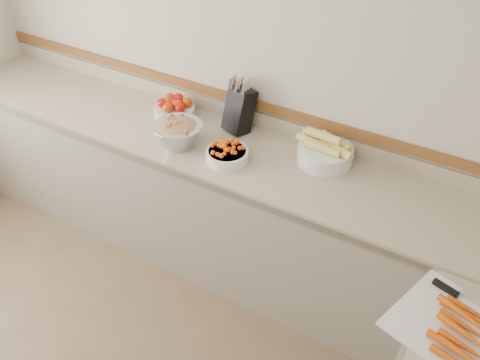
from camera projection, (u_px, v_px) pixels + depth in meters
The scene contains 8 objects.
back_wall at pixel (245, 62), 3.12m from camera, with size 4.00×4.00×0.00m, color #BDB49C.
counter_back at pixel (219, 204), 3.42m from camera, with size 4.00×0.65×1.08m.
knife_block at pixel (239, 109), 3.20m from camera, with size 0.20×0.22×0.36m.
tomato_bowl at pixel (175, 108), 3.37m from camera, with size 0.26×0.26×0.13m.
cherry_tomato_bowl at pixel (227, 153), 3.00m from camera, with size 0.24×0.24×0.13m.
corn_bowl at pixel (325, 151), 2.98m from camera, with size 0.35×0.31×0.19m.
rhubarb_bowl at pixel (178, 132), 3.10m from camera, with size 0.29×0.29×0.16m.
cutting_board at pixel (463, 333), 2.08m from camera, with size 0.62×0.54×0.08m.
Camera 1 is at (1.45, -0.50, 2.66)m, focal length 40.00 mm.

